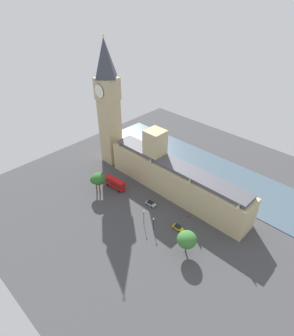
{
  "coord_description": "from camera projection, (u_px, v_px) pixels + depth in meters",
  "views": [
    {
      "loc": [
        76.53,
        58.87,
        79.63
      ],
      "look_at": [
        1.0,
        -14.17,
        8.15
      ],
      "focal_mm": 30.59,
      "sensor_mm": 36.0,
      "label": 1
    }
  ],
  "objects": [
    {
      "name": "pedestrian_leading",
      "position": [
        188.0,
        216.0,
        112.57
      ],
      "size": [
        0.6,
        0.67,
        1.6
      ],
      "rotation": [
        0.0,
        0.0,
        0.47
      ],
      "color": "maroon",
      "rests_on": "ground"
    },
    {
      "name": "parliament_building",
      "position": [
        173.0,
        177.0,
        121.61
      ],
      "size": [
        11.02,
        68.34,
        26.18
      ],
      "color": "tan",
      "rests_on": "ground"
    },
    {
      "name": "street_lamp_corner",
      "position": [
        153.0,
        222.0,
        105.04
      ],
      "size": [
        0.56,
        0.56,
        5.86
      ],
      "color": "black",
      "rests_on": "ground"
    },
    {
      "name": "car_yellow_cab_trailing",
      "position": [
        178.0,
        227.0,
        107.16
      ],
      "size": [
        2.03,
        4.33,
        1.74
      ],
      "rotation": [
        0.0,
        0.0,
        0.02
      ],
      "color": "gold",
      "rests_on": "ground"
    },
    {
      "name": "ground_plane",
      "position": [
        172.0,
        195.0,
        124.11
      ],
      "size": [
        138.34,
        138.34,
        0.0
      ],
      "primitive_type": "plane",
      "color": "#424244"
    },
    {
      "name": "plane_tree_kerbside",
      "position": [
        187.0,
        240.0,
        95.43
      ],
      "size": [
        6.7,
        6.7,
        9.05
      ],
      "color": "brown",
      "rests_on": "ground"
    },
    {
      "name": "river_thames",
      "position": [
        207.0,
        170.0,
        139.94
      ],
      "size": [
        28.86,
        124.51,
        0.25
      ],
      "primitive_type": "cube",
      "color": "#475B6B",
      "rests_on": "ground"
    },
    {
      "name": "street_lamp_by_river_gate",
      "position": [
        144.0,
        215.0,
        107.65
      ],
      "size": [
        0.56,
        0.56,
        6.51
      ],
      "color": "black",
      "rests_on": "ground"
    },
    {
      "name": "plane_tree_midblock",
      "position": [
        96.0,
        180.0,
        122.21
      ],
      "size": [
        4.57,
        4.57,
        8.79
      ],
      "color": "brown",
      "rests_on": "ground"
    },
    {
      "name": "car_silver_opposite_hall",
      "position": [
        151.0,
        203.0,
        118.4
      ],
      "size": [
        2.14,
        4.57,
        1.74
      ],
      "rotation": [
        0.0,
        0.0,
        0.05
      ],
      "color": "#B7B7BC",
      "rests_on": "ground"
    },
    {
      "name": "plane_tree_near_tower",
      "position": [
        99.0,
        179.0,
        121.59
      ],
      "size": [
        6.07,
        6.07,
        10.02
      ],
      "color": "brown",
      "rests_on": "ground"
    },
    {
      "name": "double_decker_bus_under_trees",
      "position": [
        115.0,
        183.0,
        127.12
      ],
      "size": [
        3.32,
        10.66,
        4.75
      ],
      "rotation": [
        0.0,
        0.0,
        0.08
      ],
      "color": "red",
      "rests_on": "ground"
    },
    {
      "name": "clock_tower",
      "position": [
        108.0,
        103.0,
        130.51
      ],
      "size": [
        8.96,
        8.96,
        59.58
      ],
      "color": "tan",
      "rests_on": "ground"
    }
  ]
}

